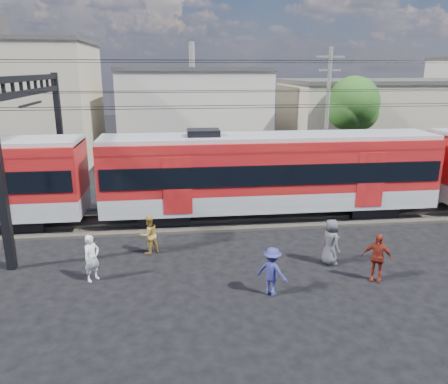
{
  "coord_description": "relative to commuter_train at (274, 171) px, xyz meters",
  "views": [
    {
      "loc": [
        -3.93,
        -12.24,
        7.21
      ],
      "look_at": [
        -1.86,
        5.0,
        2.28
      ],
      "focal_mm": 35.0,
      "sensor_mm": 36.0,
      "label": 1
    }
  ],
  "objects": [
    {
      "name": "pedestrian_e",
      "position": [
        0.97,
        -5.49,
        -1.51
      ],
      "size": [
        0.8,
        1.0,
        1.78
      ],
      "primitive_type": "imported",
      "rotation": [
        0.0,
        0.0,
        1.87
      ],
      "color": "#454549",
      "rests_on": "ground"
    },
    {
      "name": "building_midwest",
      "position": [
        -2.94,
        19.0,
        1.25
      ],
      "size": [
        12.24,
        12.24,
        7.3
      ],
      "color": "#BEB4A6",
      "rests_on": "ground"
    },
    {
      "name": "pedestrian_d",
      "position": [
        2.09,
        -7.0,
        -1.53
      ],
      "size": [
        1.09,
        0.9,
        1.74
      ],
      "primitive_type": "imported",
      "rotation": [
        0.0,
        0.0,
        -0.56
      ],
      "color": "maroon",
      "rests_on": "ground"
    },
    {
      "name": "track_bed",
      "position": [
        -0.94,
        0.0,
        -2.34
      ],
      "size": [
        70.0,
        3.4,
        0.12
      ],
      "primitive_type": "cube",
      "color": "#2D2823",
      "rests_on": "ground"
    },
    {
      "name": "rail_far",
      "position": [
        -0.94,
        0.75,
        -2.22
      ],
      "size": [
        70.0,
        0.12,
        0.12
      ],
      "primitive_type": "cube",
      "color": "#59544C",
      "rests_on": "track_bed"
    },
    {
      "name": "commuter_train",
      "position": [
        0.0,
        0.0,
        0.0
      ],
      "size": [
        50.3,
        3.08,
        4.17
      ],
      "color": "black",
      "rests_on": "ground"
    },
    {
      "name": "pedestrian_b",
      "position": [
        -5.9,
        -3.67,
        -1.61
      ],
      "size": [
        0.98,
        0.92,
        1.59
      ],
      "primitive_type": "imported",
      "rotation": [
        0.0,
        0.0,
        3.7
      ],
      "color": "#B58D38",
      "rests_on": "ground"
    },
    {
      "name": "building_mideast",
      "position": [
        13.06,
        16.0,
        0.75
      ],
      "size": [
        16.32,
        10.2,
        6.3
      ],
      "color": "tan",
      "rests_on": "ground"
    },
    {
      "name": "pedestrian_a",
      "position": [
        -7.78,
        -5.79,
        -1.56
      ],
      "size": [
        0.71,
        0.72,
        1.68
      ],
      "primitive_type": "imported",
      "rotation": [
        0.0,
        0.0,
        0.81
      ],
      "color": "silver",
      "rests_on": "ground"
    },
    {
      "name": "rail_near",
      "position": [
        -0.94,
        -0.75,
        -2.22
      ],
      "size": [
        70.0,
        0.12,
        0.12
      ],
      "primitive_type": "cube",
      "color": "#59544C",
      "rests_on": "track_bed"
    },
    {
      "name": "pedestrian_c",
      "position": [
        -1.76,
        -7.53,
        -1.58
      ],
      "size": [
        1.21,
        1.15,
        1.65
      ],
      "primitive_type": "imported",
      "rotation": [
        0.0,
        0.0,
        2.45
      ],
      "color": "navy",
      "rests_on": "ground"
    },
    {
      "name": "tree_near",
      "position": [
        8.24,
        10.09,
        2.26
      ],
      "size": [
        3.82,
        3.64,
        6.72
      ],
      "color": "#382619",
      "rests_on": "ground"
    },
    {
      "name": "building_west",
      "position": [
        -17.94,
        16.0,
        2.25
      ],
      "size": [
        14.28,
        10.2,
        9.3
      ],
      "color": "tan",
      "rests_on": "ground"
    },
    {
      "name": "ground",
      "position": [
        -0.94,
        -8.0,
        -2.4
      ],
      "size": [
        120.0,
        120.0,
        0.0
      ],
      "primitive_type": "plane",
      "color": "black",
      "rests_on": "ground"
    },
    {
      "name": "catenary",
      "position": [
        -9.59,
        -0.0,
        2.73
      ],
      "size": [
        70.0,
        9.3,
        7.52
      ],
      "color": "black",
      "rests_on": "ground"
    },
    {
      "name": "utility_pole_mid",
      "position": [
        5.06,
        7.0,
        2.13
      ],
      "size": [
        1.8,
        0.24,
        8.5
      ],
      "color": "slate",
      "rests_on": "ground"
    }
  ]
}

